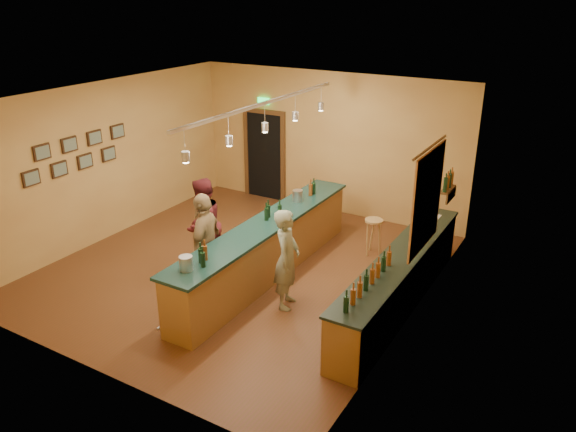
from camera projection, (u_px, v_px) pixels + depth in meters
The scene contains 17 objects.
floor at pixel (242, 268), 10.49m from camera, with size 7.00×7.00×0.00m, color brown.
ceiling at pixel (236, 96), 9.28m from camera, with size 6.50×7.00×0.02m, color silver.
wall_back at pixel (328, 143), 12.68m from camera, with size 6.50×0.02×3.20m, color #B98445.
wall_front at pixel (81, 267), 7.09m from camera, with size 6.50×0.02×3.20m, color #B98445.
wall_left at pixel (108, 161), 11.41m from camera, with size 0.02×7.00×3.20m, color #B98445.
wall_right at pixel (419, 224), 8.36m from camera, with size 0.02×7.00×3.20m, color #B98445.
doorway at pixel (265, 153), 13.63m from camera, with size 1.15×0.09×2.48m.
tapestry at pixel (427, 200), 8.60m from camera, with size 0.03×1.40×1.60m, color maroon.
bottle_shelf at pixel (449, 183), 9.89m from camera, with size 0.17×0.55×0.54m.
picture_grid at pixel (78, 153), 10.66m from camera, with size 0.06×2.20×0.70m, color #382111, non-canonical shape.
back_counter at pixel (399, 280), 9.06m from camera, with size 0.60×4.55×1.27m.
tasting_bar at pixel (267, 245), 10.00m from camera, with size 0.73×5.10×1.38m.
pendant_track at pixel (265, 113), 9.10m from camera, with size 0.11×4.60×0.50m.
bartender at pixel (287, 259), 8.97m from camera, with size 0.62×0.40×1.69m, color gray.
customer_a at pixel (203, 225), 10.17m from camera, with size 0.85×0.66×1.75m, color #59191E.
customer_b at pixel (206, 245), 9.33m from camera, with size 1.06×0.44×1.81m, color #997A51.
bar_stool at pixel (374, 226), 10.85m from camera, with size 0.35×0.35×0.73m.
Camera 1 is at (5.46, -7.63, 4.88)m, focal length 35.00 mm.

